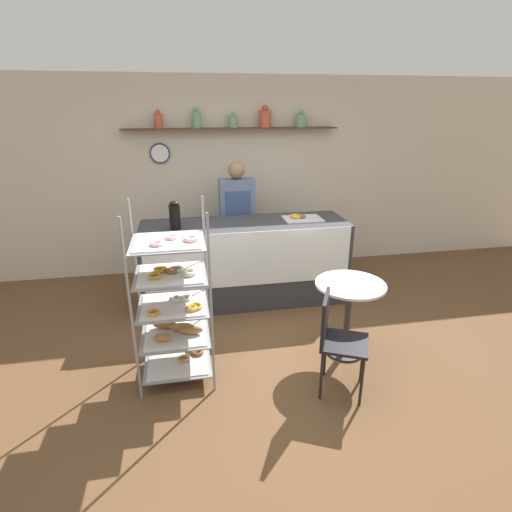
{
  "coord_description": "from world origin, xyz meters",
  "views": [
    {
      "loc": [
        -0.7,
        -3.39,
        2.32
      ],
      "look_at": [
        0.0,
        0.39,
        0.85
      ],
      "focal_mm": 28.0,
      "sensor_mm": 36.0,
      "label": 1
    }
  ],
  "objects_px": {
    "person_worker": "(237,219)",
    "coffee_carafe": "(175,215)",
    "cafe_chair": "(335,334)",
    "donut_tray_counter": "(300,218)",
    "cafe_table": "(349,301)",
    "pastry_rack": "(174,305)"
  },
  "relations": [
    {
      "from": "pastry_rack",
      "to": "cafe_table",
      "type": "xyz_separation_m",
      "value": [
        1.62,
        0.04,
        -0.14
      ]
    },
    {
      "from": "pastry_rack",
      "to": "person_worker",
      "type": "distance_m",
      "value": 2.09
    },
    {
      "from": "person_worker",
      "to": "donut_tray_counter",
      "type": "xyz_separation_m",
      "value": [
        0.71,
        -0.49,
        0.12
      ]
    },
    {
      "from": "person_worker",
      "to": "cafe_chair",
      "type": "height_order",
      "value": "person_worker"
    },
    {
      "from": "coffee_carafe",
      "to": "donut_tray_counter",
      "type": "xyz_separation_m",
      "value": [
        1.5,
        0.14,
        -0.14
      ]
    },
    {
      "from": "pastry_rack",
      "to": "donut_tray_counter",
      "type": "bearing_deg",
      "value": 42.88
    },
    {
      "from": "person_worker",
      "to": "cafe_table",
      "type": "height_order",
      "value": "person_worker"
    },
    {
      "from": "person_worker",
      "to": "donut_tray_counter",
      "type": "relative_size",
      "value": 3.57
    },
    {
      "from": "cafe_table",
      "to": "donut_tray_counter",
      "type": "bearing_deg",
      "value": 93.76
    },
    {
      "from": "pastry_rack",
      "to": "donut_tray_counter",
      "type": "distance_m",
      "value": 2.12
    },
    {
      "from": "person_worker",
      "to": "coffee_carafe",
      "type": "distance_m",
      "value": 1.04
    },
    {
      "from": "cafe_chair",
      "to": "donut_tray_counter",
      "type": "relative_size",
      "value": 1.91
    },
    {
      "from": "cafe_table",
      "to": "coffee_carafe",
      "type": "relative_size",
      "value": 2.36
    },
    {
      "from": "cafe_table",
      "to": "donut_tray_counter",
      "type": "relative_size",
      "value": 1.63
    },
    {
      "from": "coffee_carafe",
      "to": "person_worker",
      "type": "bearing_deg",
      "value": 38.89
    },
    {
      "from": "coffee_carafe",
      "to": "pastry_rack",
      "type": "bearing_deg",
      "value": -91.38
    },
    {
      "from": "cafe_chair",
      "to": "donut_tray_counter",
      "type": "bearing_deg",
      "value": 18.28
    },
    {
      "from": "cafe_chair",
      "to": "coffee_carafe",
      "type": "distance_m",
      "value": 2.23
    },
    {
      "from": "cafe_chair",
      "to": "coffee_carafe",
      "type": "xyz_separation_m",
      "value": [
        -1.27,
        1.72,
        0.62
      ]
    },
    {
      "from": "pastry_rack",
      "to": "coffee_carafe",
      "type": "distance_m",
      "value": 1.36
    },
    {
      "from": "person_worker",
      "to": "coffee_carafe",
      "type": "bearing_deg",
      "value": -141.11
    },
    {
      "from": "cafe_chair",
      "to": "cafe_table",
      "type": "bearing_deg",
      "value": -8.27
    }
  ]
}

